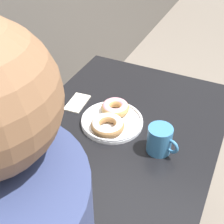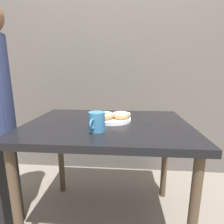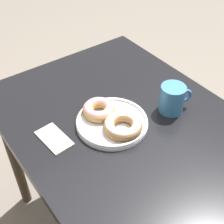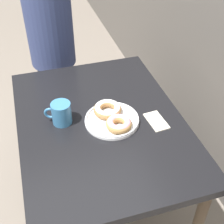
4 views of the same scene
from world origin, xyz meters
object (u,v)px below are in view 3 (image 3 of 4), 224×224
object	(u,v)px
donut_plate	(112,120)
napkin	(54,138)
coffee_mug	(173,98)
dining_table	(127,140)

from	to	relation	value
donut_plate	napkin	world-z (taller)	donut_plate
coffee_mug	napkin	distance (m)	0.45
donut_plate	coffee_mug	bearing A→B (deg)	-105.91
donut_plate	napkin	size ratio (longest dim) A/B	2.04
dining_table	donut_plate	distance (m)	0.13
dining_table	coffee_mug	distance (m)	0.23
dining_table	napkin	distance (m)	0.28
dining_table	napkin	xyz separation A→B (m)	(0.09, 0.25, 0.09)
dining_table	donut_plate	world-z (taller)	donut_plate
donut_plate	napkin	distance (m)	0.21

